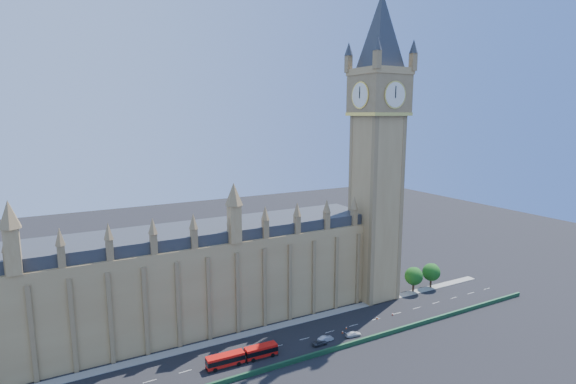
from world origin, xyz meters
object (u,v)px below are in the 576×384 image
red_bus (242,356)px  car_grey (320,343)px  car_white (353,334)px  car_silver (326,339)px

red_bus → car_grey: size_ratio=4.43×
red_bus → car_grey: 20.54m
red_bus → car_grey: bearing=-4.1°
car_grey → car_white: (10.50, -0.26, -0.04)m
car_grey → car_silver: bearing=-68.1°
red_bus → car_grey: red_bus is taller
red_bus → car_white: red_bus is taller
red_bus → car_white: size_ratio=3.98×
car_white → car_silver: bearing=86.9°
car_silver → red_bus: bearing=87.4°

